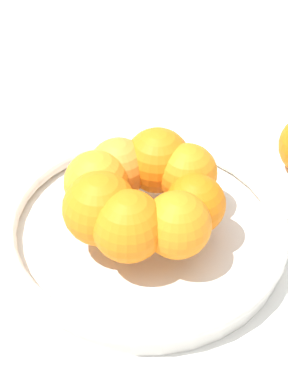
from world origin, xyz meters
TOP-DOWN VIEW (x-y plane):
  - ground_plane at (0.00, 0.00)m, footprint 4.00×4.00m
  - fruit_bowl at (0.00, 0.00)m, footprint 0.33×0.33m
  - orange_pile at (-0.00, 0.00)m, footprint 0.19×0.18m
  - napkin_folded at (0.32, 0.10)m, footprint 0.14×0.14m

SIDE VIEW (x-z plane):
  - ground_plane at x=0.00m, z-range 0.00..0.00m
  - napkin_folded at x=0.32m, z-range 0.00..0.01m
  - fruit_bowl at x=0.00m, z-range 0.00..0.04m
  - orange_pile at x=0.00m, z-range 0.04..0.12m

